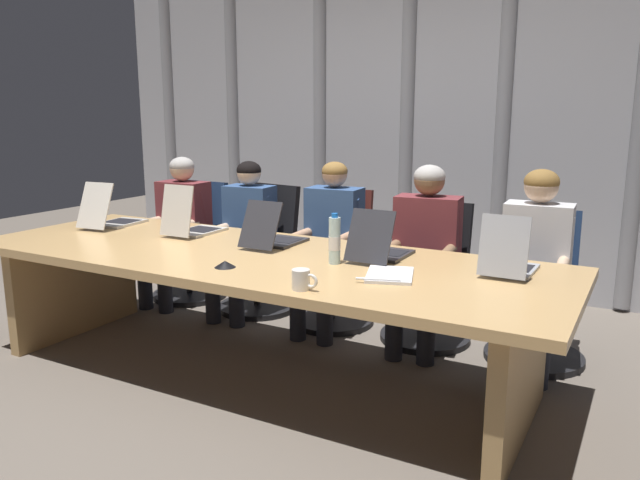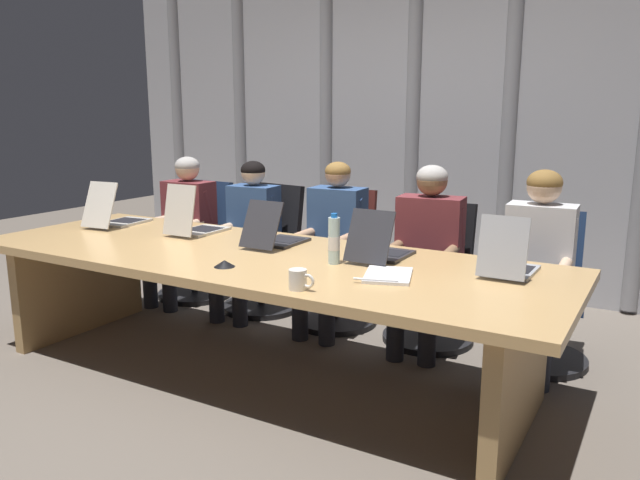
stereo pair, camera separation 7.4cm
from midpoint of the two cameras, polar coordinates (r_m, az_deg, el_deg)
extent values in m
plane|color=#6B6056|center=(3.73, -6.49, -12.19)|extent=(12.36, 12.36, 0.00)
cube|color=tan|center=(3.50, -6.76, -1.67)|extent=(3.47, 1.18, 0.05)
cube|color=black|center=(3.52, -6.73, -2.70)|extent=(2.95, 0.10, 0.06)
cube|color=tan|center=(4.59, -21.95, -3.86)|extent=(0.08, 1.01, 0.67)
cube|color=tan|center=(3.05, 17.31, -11.43)|extent=(0.08, 1.01, 0.67)
cube|color=#B2B2B7|center=(5.51, 7.77, 11.54)|extent=(6.18, 0.10, 2.98)
cylinder|color=gray|center=(6.89, -13.99, 11.36)|extent=(0.12, 0.12, 2.92)
cylinder|color=gray|center=(6.36, -8.35, 11.56)|extent=(0.12, 0.12, 2.92)
cylinder|color=gray|center=(5.82, -0.37, 11.66)|extent=(0.12, 0.12, 2.92)
cylinder|color=gray|center=(5.45, 7.64, 11.54)|extent=(0.12, 0.12, 2.92)
cylinder|color=gray|center=(5.21, 16.15, 11.17)|extent=(0.12, 0.12, 2.92)
cube|color=beige|center=(4.60, -18.41, 1.50)|extent=(0.27, 0.36, 0.02)
cube|color=black|center=(4.62, -18.21, 1.67)|extent=(0.22, 0.20, 0.00)
cube|color=beige|center=(4.41, -20.50, 2.99)|extent=(0.25, 0.15, 0.30)
cube|color=black|center=(4.42, -20.45, 3.03)|extent=(0.22, 0.13, 0.27)
cube|color=beige|center=(4.15, -11.61, 0.79)|extent=(0.23, 0.34, 0.02)
cube|color=black|center=(4.17, -11.39, 0.98)|extent=(0.20, 0.19, 0.00)
cube|color=beige|center=(3.97, -13.60, 2.64)|extent=(0.23, 0.08, 0.32)
cube|color=black|center=(3.98, -13.54, 2.67)|extent=(0.21, 0.06, 0.28)
cube|color=#2D2D33|center=(3.76, -4.22, -0.16)|extent=(0.24, 0.30, 0.02)
cube|color=black|center=(3.77, -4.04, 0.05)|extent=(0.20, 0.17, 0.00)
cube|color=#2D2D33|center=(3.56, -6.13, 1.40)|extent=(0.24, 0.13, 0.26)
cube|color=black|center=(3.56, -6.08, 1.45)|extent=(0.21, 0.11, 0.23)
cube|color=#2D2D33|center=(3.44, 5.41, -1.32)|extent=(0.24, 0.30, 0.02)
cube|color=black|center=(3.46, 5.57, -1.08)|extent=(0.21, 0.17, 0.00)
cube|color=#2D2D33|center=(3.22, 3.95, 0.35)|extent=(0.24, 0.13, 0.27)
cube|color=black|center=(3.22, 3.99, 0.41)|extent=(0.22, 0.11, 0.24)
cube|color=#A8ADB7|center=(3.23, 16.54, -2.62)|extent=(0.23, 0.31, 0.02)
cube|color=black|center=(3.25, 16.65, -2.36)|extent=(0.20, 0.17, 0.00)
cube|color=#A8ADB7|center=(3.02, 15.91, -0.57)|extent=(0.23, 0.07, 0.29)
cube|color=black|center=(3.03, 15.93, -0.53)|extent=(0.21, 0.06, 0.26)
cube|color=navy|center=(5.16, -12.51, -0.57)|extent=(0.50, 0.50, 0.08)
cube|color=navy|center=(5.27, -10.98, 2.79)|extent=(0.44, 0.14, 0.47)
cylinder|color=#262628|center=(5.21, -12.40, -2.87)|extent=(0.05, 0.05, 0.35)
cylinder|color=black|center=(5.26, -12.31, -4.91)|extent=(0.60, 0.60, 0.04)
cube|color=black|center=(4.75, -6.34, -1.43)|extent=(0.54, 0.54, 0.08)
cube|color=black|center=(4.85, -4.63, 2.28)|extent=(0.44, 0.18, 0.49)
cylinder|color=#262628|center=(4.80, -6.28, -3.92)|extent=(0.05, 0.05, 0.35)
cylinder|color=black|center=(4.86, -6.23, -6.11)|extent=(0.60, 0.60, 0.04)
cube|color=#511E19|center=(4.41, 0.64, -2.38)|extent=(0.53, 0.53, 0.08)
cube|color=#511E19|center=(4.56, 1.65, 1.69)|extent=(0.44, 0.17, 0.49)
cylinder|color=#262628|center=(4.47, 0.63, -5.04)|extent=(0.05, 0.05, 0.35)
cylinder|color=black|center=(4.53, 0.63, -7.38)|extent=(0.60, 0.60, 0.04)
cube|color=black|center=(4.14, 9.32, -3.52)|extent=(0.48, 0.48, 0.08)
cube|color=black|center=(4.28, 10.44, 0.56)|extent=(0.43, 0.11, 0.45)
cylinder|color=#262628|center=(4.20, 9.22, -6.33)|extent=(0.05, 0.05, 0.35)
cylinder|color=black|center=(4.27, 9.14, -8.80)|extent=(0.60, 0.60, 0.04)
cube|color=navy|center=(3.97, 18.95, -4.67)|extent=(0.54, 0.54, 0.08)
cube|color=navy|center=(4.13, 19.35, -0.35)|extent=(0.44, 0.17, 0.45)
cylinder|color=#262628|center=(4.04, 18.75, -7.58)|extent=(0.05, 0.05, 0.35)
cylinder|color=black|center=(4.10, 18.56, -10.14)|extent=(0.60, 0.60, 0.04)
cube|color=brown|center=(5.10, -12.83, 2.53)|extent=(0.40, 0.23, 0.49)
sphere|color=beige|center=(5.05, -13.01, 6.40)|extent=(0.19, 0.19, 0.19)
ellipsoid|color=#B2ADA8|center=(5.05, -13.03, 6.67)|extent=(0.19, 0.19, 0.14)
cylinder|color=brown|center=(4.98, -11.37, 3.03)|extent=(0.07, 0.14, 0.27)
cylinder|color=beige|center=(4.84, -12.87, 1.30)|extent=(0.07, 0.30, 0.06)
cylinder|color=brown|center=(5.20, -14.29, 3.25)|extent=(0.07, 0.14, 0.27)
cylinder|color=beige|center=(5.06, -15.79, 1.61)|extent=(0.07, 0.30, 0.06)
cylinder|color=#262833|center=(4.93, -13.29, -1.06)|extent=(0.14, 0.40, 0.13)
cylinder|color=#262833|center=(4.86, -14.55, -3.93)|extent=(0.11, 0.11, 0.45)
cylinder|color=#262833|center=(5.06, -15.01, -0.82)|extent=(0.14, 0.40, 0.13)
cylinder|color=#262833|center=(4.99, -16.26, -3.61)|extent=(0.11, 0.11, 0.45)
cube|color=#335184|center=(4.70, -6.92, 1.98)|extent=(0.37, 0.25, 0.50)
sphere|color=beige|center=(4.65, -7.03, 6.14)|extent=(0.18, 0.18, 0.18)
ellipsoid|color=black|center=(4.65, -7.03, 6.41)|extent=(0.18, 0.18, 0.13)
cylinder|color=#335184|center=(4.61, -5.38, 2.57)|extent=(0.08, 0.14, 0.27)
cylinder|color=beige|center=(4.46, -6.68, 0.68)|extent=(0.09, 0.30, 0.06)
cylinder|color=#335184|center=(4.76, -8.45, 2.78)|extent=(0.08, 0.14, 0.27)
cylinder|color=beige|center=(4.61, -9.81, 0.96)|extent=(0.09, 0.30, 0.06)
cylinder|color=#262833|center=(4.54, -7.06, -1.96)|extent=(0.16, 0.41, 0.13)
cylinder|color=#262833|center=(4.44, -8.19, -5.14)|extent=(0.11, 0.11, 0.45)
cylinder|color=#262833|center=(4.64, -9.17, -1.71)|extent=(0.16, 0.41, 0.13)
cylinder|color=#262833|center=(4.55, -10.33, -4.80)|extent=(0.11, 0.11, 0.45)
cube|color=#335184|center=(4.32, 0.90, 1.39)|extent=(0.38, 0.24, 0.52)
sphere|color=tan|center=(4.27, 0.92, 6.06)|extent=(0.18, 0.18, 0.18)
ellipsoid|color=olive|center=(4.27, 0.92, 6.36)|extent=(0.18, 0.18, 0.13)
cylinder|color=#335184|center=(4.24, 2.82, 2.17)|extent=(0.08, 0.14, 0.27)
cylinder|color=tan|center=(4.08, 1.66, 0.10)|extent=(0.08, 0.30, 0.06)
cylinder|color=#335184|center=(4.37, -0.95, 2.47)|extent=(0.08, 0.14, 0.27)
cylinder|color=tan|center=(4.21, -2.22, 0.48)|extent=(0.08, 0.30, 0.06)
cylinder|color=#262833|center=(4.16, 0.99, -3.12)|extent=(0.15, 0.41, 0.13)
cylinder|color=#262833|center=(4.07, -0.09, -6.62)|extent=(0.11, 0.11, 0.45)
cylinder|color=#262833|center=(4.25, -1.47, -2.82)|extent=(0.15, 0.41, 0.13)
cylinder|color=#262833|center=(4.16, -2.59, -6.24)|extent=(0.11, 0.11, 0.45)
cube|color=brown|center=(4.05, 9.35, 0.43)|extent=(0.43, 0.26, 0.51)
sphere|color=#8C6647|center=(4.00, 9.52, 5.45)|extent=(0.20, 0.20, 0.20)
ellipsoid|color=#B2ADA8|center=(4.00, 9.54, 5.80)|extent=(0.20, 0.20, 0.15)
cylinder|color=brown|center=(4.01, 11.81, 1.13)|extent=(0.08, 0.14, 0.27)
cylinder|color=#8C6647|center=(3.83, 11.12, -1.12)|extent=(0.09, 0.30, 0.06)
cylinder|color=brown|center=(4.09, 7.00, 1.51)|extent=(0.08, 0.14, 0.27)
cylinder|color=#8C6647|center=(3.91, 6.11, -0.69)|extent=(0.09, 0.30, 0.06)
cylinder|color=#262833|center=(3.91, 9.94, -4.31)|extent=(0.17, 0.41, 0.13)
cylinder|color=#262833|center=(3.81, 9.20, -8.11)|extent=(0.11, 0.11, 0.45)
cylinder|color=#262833|center=(3.96, 7.11, -4.02)|extent=(0.17, 0.41, 0.13)
cylinder|color=#262833|center=(3.86, 6.29, -7.76)|extent=(0.11, 0.11, 0.45)
cube|color=silver|center=(3.89, 18.85, -0.53)|extent=(0.40, 0.24, 0.51)
sphere|color=beige|center=(3.83, 19.21, 4.72)|extent=(0.20, 0.20, 0.20)
ellipsoid|color=olive|center=(3.83, 19.24, 5.09)|extent=(0.20, 0.20, 0.15)
cylinder|color=silver|center=(3.86, 21.31, 0.19)|extent=(0.08, 0.14, 0.27)
cylinder|color=beige|center=(3.68, 20.87, -2.19)|extent=(0.08, 0.30, 0.06)
cylinder|color=silver|center=(3.90, 16.55, 0.63)|extent=(0.08, 0.14, 0.27)
cylinder|color=beige|center=(3.72, 15.88, -1.70)|extent=(0.08, 0.30, 0.06)
cylinder|color=#262833|center=(3.75, 19.66, -5.52)|extent=(0.15, 0.41, 0.13)
cylinder|color=#262833|center=(3.65, 19.08, -9.51)|extent=(0.11, 0.11, 0.45)
cylinder|color=#262833|center=(3.78, 16.64, -5.21)|extent=(0.15, 0.41, 0.13)
cylinder|color=#262833|center=(3.68, 15.96, -9.16)|extent=(0.11, 0.11, 0.45)
cylinder|color=silver|center=(3.23, 0.69, -0.06)|extent=(0.06, 0.06, 0.25)
cylinder|color=white|center=(3.23, 0.69, -0.28)|extent=(0.06, 0.06, 0.07)
cylinder|color=blue|center=(3.20, 0.70, 2.28)|extent=(0.03, 0.03, 0.02)
cylinder|color=white|center=(2.78, -2.55, -3.67)|extent=(0.08, 0.08, 0.09)
torus|color=white|center=(2.75, -1.60, -3.81)|extent=(0.07, 0.01, 0.07)
cone|color=black|center=(3.22, -9.40, -2.20)|extent=(0.11, 0.11, 0.03)
cube|color=silver|center=(3.02, 5.75, -3.22)|extent=(0.30, 0.35, 0.02)
cylinder|color=silver|center=(2.89, 4.64, -3.64)|extent=(0.20, 0.08, 0.01)
camera|label=1|loc=(0.04, -90.63, -0.13)|focal=34.73mm
camera|label=2|loc=(0.04, 89.37, 0.13)|focal=34.73mm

